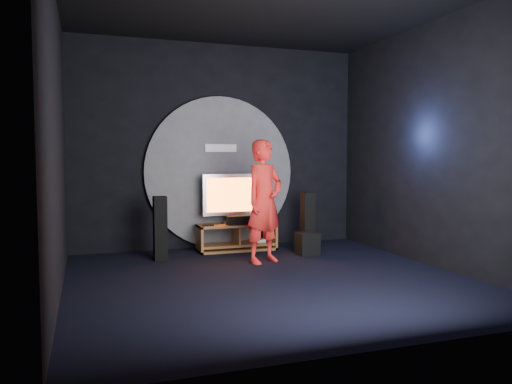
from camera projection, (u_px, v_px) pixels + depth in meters
floor at (269, 279)px, 6.40m from camera, size 5.00×5.00×0.00m
back_wall at (219, 146)px, 8.63m from camera, size 5.00×0.04×3.50m
front_wall at (381, 134)px, 3.92m from camera, size 5.00×0.04×3.50m
left_wall at (56, 140)px, 5.47m from camera, size 0.04×5.00×3.50m
right_wall at (434, 144)px, 7.08m from camera, size 0.04×5.00×3.50m
ceiling at (270, 0)px, 6.15m from camera, size 5.00×5.00×0.01m
wall_disc_panel at (220, 172)px, 8.61m from camera, size 2.60×0.11×2.60m
media_console at (237, 239)px, 8.38m from camera, size 1.32×0.45×0.45m
tv at (235, 196)px, 8.39m from camera, size 1.12×0.22×0.83m
center_speaker at (239, 220)px, 8.21m from camera, size 0.40×0.15×0.15m
remote at (208, 225)px, 8.07m from camera, size 0.18×0.05×0.02m
tower_speaker_left at (160, 228)px, 7.58m from camera, size 0.19×0.22×0.97m
tower_speaker_right at (308, 221)px, 8.45m from camera, size 0.19×0.22×0.97m
subwoofer at (307, 244)px, 8.00m from camera, size 0.32×0.32×0.35m
player at (264, 201)px, 7.37m from camera, size 0.79×0.68×1.83m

